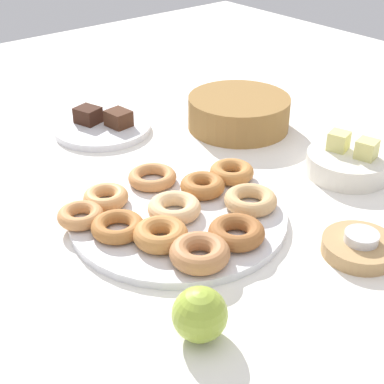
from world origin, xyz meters
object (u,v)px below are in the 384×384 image
at_px(donut_9, 232,172).
at_px(tealight, 362,237).
at_px(brownie_far, 118,118).
at_px(donut_0, 106,197).
at_px(donut_1, 118,227).
at_px(donut_3, 152,177).
at_px(brownie_near, 88,115).
at_px(apple, 200,314).
at_px(melon_chunk_left, 339,141).
at_px(cake_plate, 103,128).
at_px(donut_6, 174,208).
at_px(basket, 239,112).
at_px(donut_8, 237,232).
at_px(donut_2, 200,253).
at_px(donut_10, 161,235).
at_px(candle_holder, 360,247).
at_px(donut_7, 81,215).
at_px(melon_chunk_right, 367,149).
at_px(donut_plate, 178,216).
at_px(fruit_bowl, 348,164).
at_px(donut_4, 250,200).
at_px(donut_5, 203,186).

bearing_deg(donut_9, tealight, 1.26).
bearing_deg(brownie_far, donut_0, -36.89).
bearing_deg(brownie_far, donut_1, -33.23).
bearing_deg(donut_3, brownie_near, 171.33).
xyz_separation_m(brownie_far, apple, (0.60, -0.26, 0.00)).
bearing_deg(melon_chunk_left, tealight, -44.06).
bearing_deg(cake_plate, donut_3, -12.84).
relative_size(donut_6, basket, 0.39).
relative_size(donut_1, donut_8, 0.96).
xyz_separation_m(donut_2, donut_3, (-0.24, 0.08, -0.00)).
height_order(donut_2, donut_10, same).
height_order(donut_9, brownie_near, brownie_near).
height_order(brownie_near, candle_holder, brownie_near).
distance_m(donut_2, donut_10, 0.08).
bearing_deg(donut_7, apple, -1.08).
distance_m(basket, melon_chunk_right, 0.32).
relative_size(donut_plate, apple, 5.10).
height_order(brownie_near, melon_chunk_right, melon_chunk_right).
relative_size(donut_plate, donut_6, 4.09).
bearing_deg(candle_holder, basket, 158.63).
bearing_deg(brownie_far, donut_6, -19.07).
distance_m(donut_6, tealight, 0.30).
height_order(brownie_far, melon_chunk_right, melon_chunk_right).
bearing_deg(donut_8, fruit_bowl, 96.58).
bearing_deg(tealight, donut_6, -146.61).
bearing_deg(fruit_bowl, brownie_far, -152.11).
relative_size(donut_4, donut_6, 1.01).
xyz_separation_m(donut_1, donut_9, (-0.02, 0.26, 0.00)).
xyz_separation_m(donut_2, melon_chunk_right, (-0.02, 0.42, 0.03)).
bearing_deg(donut_6, donut_2, -21.47).
bearing_deg(donut_8, donut_1, -134.91).
height_order(donut_7, basket, basket).
height_order(brownie_near, fruit_bowl, brownie_near).
xyz_separation_m(donut_plate, apple, (0.23, -0.15, 0.03)).
height_order(candle_holder, melon_chunk_right, melon_chunk_right).
distance_m(donut_1, donut_5, 0.19).
relative_size(donut_0, cake_plate, 0.37).
bearing_deg(donut_10, donut_4, 85.80).
bearing_deg(donut_7, melon_chunk_left, 74.75).
distance_m(donut_1, donut_8, 0.19).
distance_m(donut_2, tealight, 0.25).
bearing_deg(fruit_bowl, donut_10, -94.18).
bearing_deg(donut_plate, brownie_far, 162.09).
height_order(donut_10, tealight, donut_10).
relative_size(donut_plate, cake_plate, 1.71).
height_order(donut_2, donut_9, donut_2).
height_order(donut_7, apple, apple).
xyz_separation_m(brownie_far, fruit_bowl, (0.45, 0.24, -0.01)).
distance_m(donut_5, donut_7, 0.22).
height_order(donut_5, candle_holder, donut_5).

